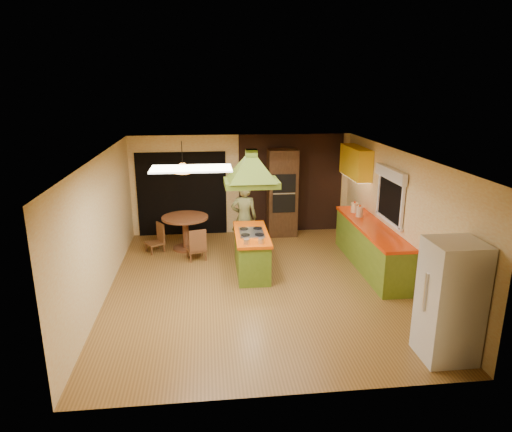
{
  "coord_description": "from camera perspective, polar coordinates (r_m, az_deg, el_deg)",
  "views": [
    {
      "loc": [
        -0.88,
        -7.96,
        3.71
      ],
      "look_at": [
        0.08,
        0.74,
        1.15
      ],
      "focal_mm": 32.0,
      "sensor_mm": 36.0,
      "label": 1
    }
  ],
  "objects": [
    {
      "name": "wall_oven",
      "position": [
        11.38,
        3.28,
        2.92
      ],
      "size": [
        0.72,
        0.6,
        2.17
      ],
      "rotation": [
        0.0,
        0.0,
        -0.0
      ],
      "color": "#472B16",
      "rests_on": "ground"
    },
    {
      "name": "nook_opening",
      "position": [
        11.52,
        -9.24,
        2.73
      ],
      "size": [
        2.2,
        0.03,
        2.1
      ],
      "primitive_type": "cube",
      "color": "black",
      "rests_on": "ground"
    },
    {
      "name": "fluor_panel",
      "position": [
        6.88,
        -8.09,
        5.88
      ],
      "size": [
        1.2,
        0.6,
        0.03
      ],
      "primitive_type": "cube",
      "color": "white",
      "rests_on": "ceiling_plane"
    },
    {
      "name": "chair_near",
      "position": [
        10.01,
        -7.49,
        -3.43
      ],
      "size": [
        0.47,
        0.47,
        0.71
      ],
      "primitive_type": null,
      "rotation": [
        0.0,
        0.0,
        3.38
      ],
      "color": "brown",
      "rests_on": "ground"
    },
    {
      "name": "right_counter",
      "position": [
        9.75,
        14.09,
        -3.69
      ],
      "size": [
        0.62,
        3.05,
        0.92
      ],
      "color": "olive",
      "rests_on": "ground"
    },
    {
      "name": "brick_panel",
      "position": [
        11.66,
        4.37,
        4.06
      ],
      "size": [
        2.64,
        0.03,
        2.5
      ],
      "primitive_type": "cube",
      "color": "#381E14",
      "rests_on": "ground"
    },
    {
      "name": "refrigerator",
      "position": [
        6.84,
        23.09,
        -9.75
      ],
      "size": [
        0.71,
        0.67,
        1.72
      ],
      "primitive_type": "cube",
      "rotation": [
        0.0,
        0.0,
        0.01
      ],
      "color": "silver",
      "rests_on": "ground"
    },
    {
      "name": "canister_large",
      "position": [
        10.13,
        12.82,
        0.54
      ],
      "size": [
        0.19,
        0.19,
        0.22
      ],
      "primitive_type": "cylinder",
      "rotation": [
        0.0,
        0.0,
        -0.27
      ],
      "color": "beige",
      "rests_on": "right_counter"
    },
    {
      "name": "canister_small",
      "position": [
        10.15,
        12.79,
        0.4
      ],
      "size": [
        0.15,
        0.15,
        0.16
      ],
      "primitive_type": "cylinder",
      "rotation": [
        0.0,
        0.0,
        -0.23
      ],
      "color": "#FFEECD",
      "rests_on": "right_counter"
    },
    {
      "name": "room_walls",
      "position": [
        8.38,
        -0.01,
        -0.77
      ],
      "size": [
        5.5,
        6.5,
        6.5
      ],
      "color": "beige",
      "rests_on": "ground"
    },
    {
      "name": "man",
      "position": [
        10.24,
        -1.5,
        -0.24
      ],
      "size": [
        0.6,
        0.41,
        1.6
      ],
      "primitive_type": "imported",
      "rotation": [
        0.0,
        0.0,
        3.08
      ],
      "color": "brown",
      "rests_on": "ground"
    },
    {
      "name": "dining_table",
      "position": [
        10.57,
        -8.83,
        -1.27
      ],
      "size": [
        1.06,
        1.06,
        0.79
      ],
      "rotation": [
        0.0,
        0.0,
        -0.39
      ],
      "color": "brown",
      "rests_on": "ground"
    },
    {
      "name": "ground",
      "position": [
        8.83,
        -0.01,
        -8.55
      ],
      "size": [
        6.5,
        6.5,
        0.0
      ],
      "primitive_type": "plane",
      "color": "olive",
      "rests_on": "ground"
    },
    {
      "name": "window_right",
      "position": [
        9.3,
        16.49,
        3.59
      ],
      "size": [
        0.12,
        1.35,
        1.06
      ],
      "color": "black",
      "rests_on": "room_walls"
    },
    {
      "name": "canister_medium",
      "position": [
        10.45,
        12.21,
        1.03
      ],
      "size": [
        0.17,
        0.17,
        0.21
      ],
      "primitive_type": "cylinder",
      "rotation": [
        0.0,
        0.0,
        0.14
      ],
      "color": "#FFF3CD",
      "rests_on": "right_counter"
    },
    {
      "name": "ceiling_plane",
      "position": [
        8.1,
        -0.01,
        7.71
      ],
      "size": [
        6.5,
        6.5,
        0.0
      ],
      "primitive_type": "plane",
      "rotation": [
        3.14,
        0.0,
        0.0
      ],
      "color": "silver",
      "rests_on": "room_walls"
    },
    {
      "name": "chair_left",
      "position": [
        10.6,
        -12.58,
        -2.71
      ],
      "size": [
        0.5,
        0.5,
        0.66
      ],
      "primitive_type": null,
      "rotation": [
        0.0,
        0.0,
        -1.02
      ],
      "color": "brown",
      "rests_on": "ground"
    },
    {
      "name": "kitchen_island",
      "position": [
        9.25,
        -0.55,
        -4.52
      ],
      "size": [
        0.69,
        1.66,
        0.85
      ],
      "rotation": [
        0.0,
        0.0,
        -0.02
      ],
      "color": "#597A1E",
      "rests_on": "ground"
    },
    {
      "name": "pendant_lamp",
      "position": [
        10.25,
        -9.15,
        5.91
      ],
      "size": [
        0.36,
        0.36,
        0.22
      ],
      "primitive_type": "cone",
      "rotation": [
        0.0,
        0.0,
        -0.05
      ],
      "color": "#FF9E3F",
      "rests_on": "ceiling_plane"
    },
    {
      "name": "range_hood",
      "position": [
        8.77,
        -0.58,
        6.71
      ],
      "size": [
        1.05,
        0.76,
        0.8
      ],
      "rotation": [
        0.0,
        0.0,
        0.01
      ],
      "color": "#4E6519",
      "rests_on": "ceiling_plane"
    },
    {
      "name": "upper_cabinets",
      "position": [
        10.88,
        12.35,
        6.6
      ],
      "size": [
        0.34,
        1.4,
        0.7
      ],
      "primitive_type": "cube",
      "color": "yellow",
      "rests_on": "room_walls"
    }
  ]
}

